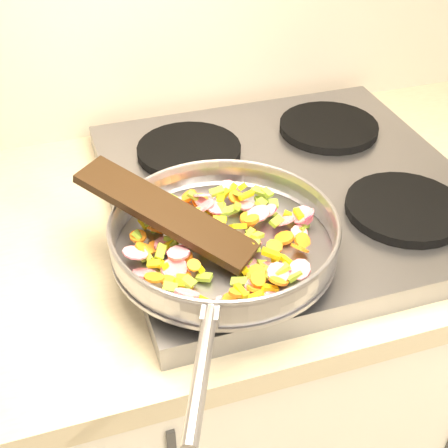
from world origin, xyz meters
name	(u,v)px	position (x,y,z in m)	size (l,w,h in m)	color
cooktop	(289,191)	(-0.70, 1.67, 0.92)	(0.60, 0.60, 0.04)	#939399
grate_fl	(239,243)	(-0.84, 1.52, 0.95)	(0.19, 0.19, 0.02)	black
grate_fr	(405,208)	(-0.56, 1.52, 0.95)	(0.19, 0.19, 0.02)	black
grate_bl	(189,150)	(-0.84, 1.81, 0.95)	(0.19, 0.19, 0.02)	black
grate_br	(329,127)	(-0.56, 1.81, 0.95)	(0.19, 0.19, 0.02)	black
saute_pan	(224,235)	(-0.87, 1.51, 0.98)	(0.36, 0.51, 0.05)	#9E9EA5
vegetable_heap	(223,239)	(-0.87, 1.51, 0.97)	(0.30, 0.28, 0.05)	#88AF2C
wooden_spatula	(165,212)	(-0.94, 1.55, 1.01)	(0.28, 0.06, 0.01)	black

